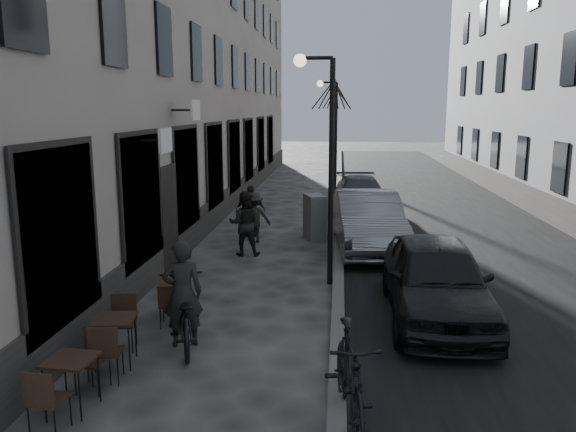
% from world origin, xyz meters
% --- Properties ---
extents(ground, '(120.00, 120.00, 0.00)m').
position_xyz_m(ground, '(0.00, 0.00, 0.00)').
color(ground, '#353231').
rests_on(ground, ground).
extents(road, '(7.30, 60.00, 0.00)m').
position_xyz_m(road, '(3.85, 16.00, 0.00)').
color(road, black).
rests_on(road, ground).
extents(kerb, '(0.25, 60.00, 0.12)m').
position_xyz_m(kerb, '(0.20, 16.00, 0.06)').
color(kerb, slate).
rests_on(kerb, ground).
extents(building_left, '(4.00, 35.00, 16.00)m').
position_xyz_m(building_left, '(-6.00, 16.50, 8.00)').
color(building_left, gray).
rests_on(building_left, ground).
extents(streetlamp_near, '(0.90, 0.28, 5.09)m').
position_xyz_m(streetlamp_near, '(-0.17, 6.00, 3.16)').
color(streetlamp_near, black).
rests_on(streetlamp_near, ground).
extents(streetlamp_far, '(0.90, 0.28, 5.09)m').
position_xyz_m(streetlamp_far, '(-0.17, 18.00, 3.16)').
color(streetlamp_far, black).
rests_on(streetlamp_far, ground).
extents(tree_near, '(2.40, 2.40, 5.70)m').
position_xyz_m(tree_near, '(-0.10, 21.00, 4.66)').
color(tree_near, black).
rests_on(tree_near, ground).
extents(tree_far, '(2.40, 2.40, 5.70)m').
position_xyz_m(tree_far, '(-0.10, 27.00, 4.66)').
color(tree_far, black).
rests_on(tree_far, ground).
extents(bistro_set_a, '(0.64, 1.49, 0.87)m').
position_xyz_m(bistro_set_a, '(-3.30, 0.24, 0.44)').
color(bistro_set_a, black).
rests_on(bistro_set_a, ground).
extents(bistro_set_b, '(0.72, 1.58, 0.91)m').
position_xyz_m(bistro_set_b, '(-3.26, 1.60, 0.47)').
color(bistro_set_b, black).
rests_on(bistro_set_b, ground).
extents(bistro_set_c, '(0.63, 1.41, 0.81)m').
position_xyz_m(bistro_set_c, '(-2.94, 3.71, 0.42)').
color(bistro_set_c, black).
rests_on(bistro_set_c, ground).
extents(utility_cabinet, '(0.77, 1.03, 1.37)m').
position_xyz_m(utility_cabinet, '(-0.55, 10.40, 0.69)').
color(utility_cabinet, slate).
rests_on(utility_cabinet, ground).
extents(bicycle, '(1.36, 2.24, 1.11)m').
position_xyz_m(bicycle, '(-2.40, 2.42, 0.56)').
color(bicycle, black).
rests_on(bicycle, ground).
extents(cyclist_rider, '(0.77, 0.62, 1.82)m').
position_xyz_m(cyclist_rider, '(-2.40, 2.42, 0.91)').
color(cyclist_rider, black).
rests_on(cyclist_rider, ground).
extents(pedestrian_near, '(0.90, 0.73, 1.76)m').
position_xyz_m(pedestrian_near, '(-2.36, 8.35, 0.88)').
color(pedestrian_near, black).
rests_on(pedestrian_near, ground).
extents(pedestrian_mid, '(1.10, 0.84, 1.50)m').
position_xyz_m(pedestrian_mid, '(-2.31, 9.84, 0.75)').
color(pedestrian_mid, '#272522').
rests_on(pedestrian_mid, ground).
extents(pedestrian_far, '(0.97, 0.50, 1.59)m').
position_xyz_m(pedestrian_far, '(-2.57, 10.69, 0.80)').
color(pedestrian_far, black).
rests_on(pedestrian_far, ground).
extents(car_near, '(1.89, 4.58, 1.55)m').
position_xyz_m(car_near, '(2.04, 4.07, 0.78)').
color(car_near, black).
rests_on(car_near, ground).
extents(car_mid, '(2.10, 5.05, 1.62)m').
position_xyz_m(car_mid, '(1.00, 9.31, 0.81)').
color(car_mid, gray).
rests_on(car_mid, ground).
extents(car_far, '(2.23, 4.80, 1.36)m').
position_xyz_m(car_far, '(1.00, 15.03, 0.68)').
color(car_far, '#3A3E44').
rests_on(car_far, ground).
extents(moped, '(0.87, 2.18, 1.27)m').
position_xyz_m(moped, '(0.35, 0.23, 0.64)').
color(moped, black).
rests_on(moped, ground).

